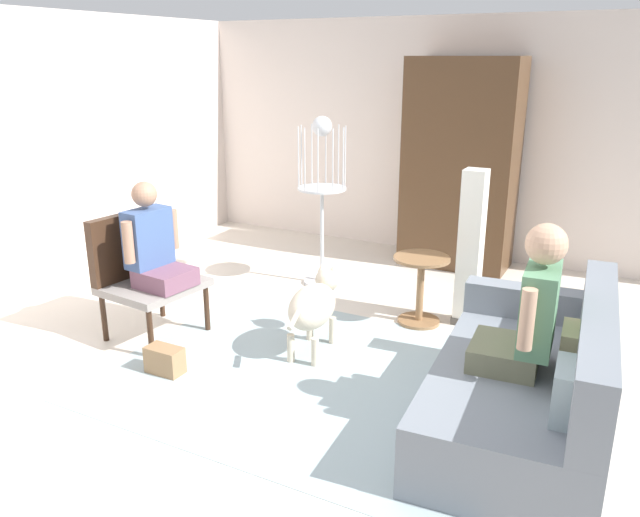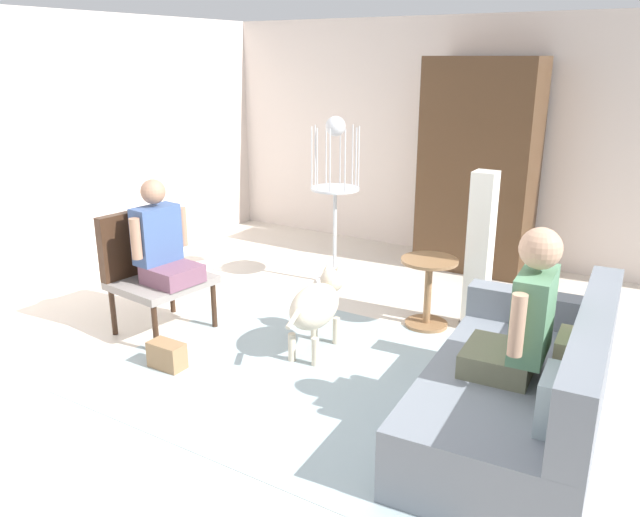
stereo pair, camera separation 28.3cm
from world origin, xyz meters
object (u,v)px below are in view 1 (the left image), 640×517
at_px(round_end_table, 420,286).
at_px(dog, 314,305).
at_px(couch, 530,386).
at_px(handbag, 165,360).
at_px(person_on_armchair, 153,245).
at_px(bird_cage_stand, 322,190).
at_px(armoire_cabinet, 460,165).
at_px(column_lamp, 470,250).
at_px(armchair, 141,267).
at_px(person_on_couch, 529,312).

relative_size(round_end_table, dog, 0.66).
bearing_deg(couch, handbag, -169.25).
height_order(person_on_armchair, round_end_table, person_on_armchair).
height_order(round_end_table, dog, dog).
relative_size(round_end_table, bird_cage_stand, 0.36).
relative_size(couch, armoire_cabinet, 0.87).
bearing_deg(round_end_table, column_lamp, 28.44).
height_order(dog, bird_cage_stand, bird_cage_stand).
bearing_deg(bird_cage_stand, couch, -36.93).
bearing_deg(dog, column_lamp, 50.37).
xyz_separation_m(armchair, bird_cage_stand, (0.74, 1.69, 0.38)).
bearing_deg(handbag, dog, 46.64).
distance_m(couch, handbag, 2.45).
height_order(armchair, column_lamp, column_lamp).
relative_size(person_on_armchair, column_lamp, 0.62).
bearing_deg(armoire_cabinet, round_end_table, -83.51).
distance_m(dog, handbag, 1.14).
distance_m(armchair, round_end_table, 2.27).
relative_size(couch, armchair, 1.91).
relative_size(round_end_table, armoire_cabinet, 0.27).
bearing_deg(armoire_cabinet, handbag, -108.17).
relative_size(armchair, armoire_cabinet, 0.45).
height_order(bird_cage_stand, handbag, bird_cage_stand).
xyz_separation_m(armchair, person_on_couch, (2.97, -0.06, 0.21)).
relative_size(person_on_couch, dog, 0.98).
bearing_deg(round_end_table, handbag, -127.62).
distance_m(person_on_armchair, round_end_table, 2.17).
bearing_deg(person_on_armchair, handbag, -45.80).
height_order(armoire_cabinet, handbag, armoire_cabinet).
xyz_separation_m(dog, handbag, (-0.76, -0.81, -0.28)).
relative_size(couch, round_end_table, 3.19).
bearing_deg(handbag, armchair, 142.26).
bearing_deg(couch, armchair, 179.56).
bearing_deg(column_lamp, round_end_table, -151.56).
xyz_separation_m(person_on_armchair, round_end_table, (1.74, 1.22, -0.43)).
distance_m(round_end_table, bird_cage_stand, 1.41).
relative_size(person_on_couch, round_end_table, 1.50).
height_order(bird_cage_stand, column_lamp, bird_cage_stand).
distance_m(person_on_couch, person_on_armchair, 2.80).
bearing_deg(person_on_couch, handbag, -169.82).
height_order(dog, column_lamp, column_lamp).
bearing_deg(couch, dog, 167.81).
distance_m(person_on_couch, round_end_table, 1.70).
distance_m(bird_cage_stand, handbag, 2.32).
height_order(bird_cage_stand, armoire_cabinet, armoire_cabinet).
xyz_separation_m(person_on_armchair, bird_cage_stand, (0.57, 1.71, 0.17)).
relative_size(couch, column_lamp, 1.43).
height_order(couch, person_on_armchair, person_on_armchair).
distance_m(column_lamp, armoire_cabinet, 1.65).
xyz_separation_m(round_end_table, dog, (-0.53, -0.87, 0.04)).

